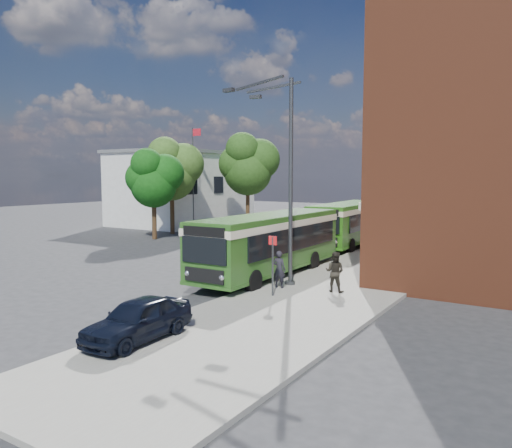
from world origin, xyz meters
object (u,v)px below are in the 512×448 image
Objects in this scene: bus_front at (270,239)px; bus_rear at (349,220)px; street_lamp at (283,178)px; parked_car at (138,319)px.

bus_front is 11.56m from bus_rear.
street_lamp is 13.70m from bus_rear.
street_lamp is at bearing -80.52° from bus_rear.
parked_car is (0.18, -8.90, -4.02)m from street_lamp.
bus_front reaches higher than parked_car.
bus_rear is at bearing 92.80° from bus_front.
bus_rear is (-0.57, 11.55, -0.00)m from bus_front.
street_lamp is at bearing -45.18° from bus_front.
bus_rear is 22.25m from parked_car.
parked_car is (2.38, -22.10, -1.06)m from bus_rear.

